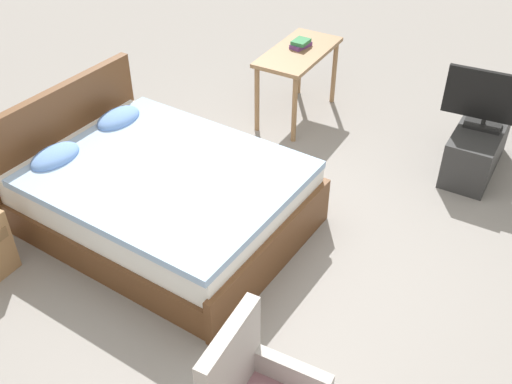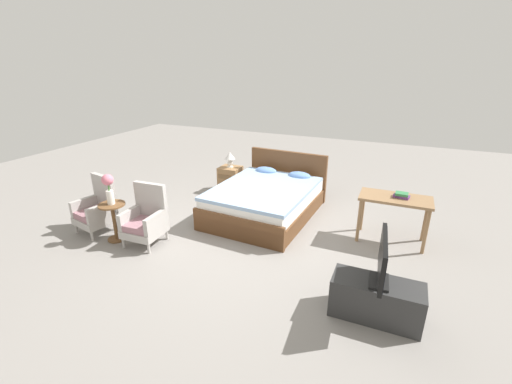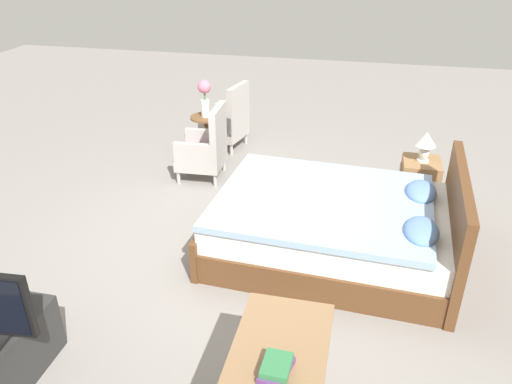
% 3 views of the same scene
% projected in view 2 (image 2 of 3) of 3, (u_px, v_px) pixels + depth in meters
% --- Properties ---
extents(ground_plane, '(16.00, 16.00, 0.00)m').
position_uv_depth(ground_plane, '(243.00, 238.00, 5.50)').
color(ground_plane, gray).
extents(bed, '(1.74, 2.28, 0.96)m').
position_uv_depth(bed, '(267.00, 199.00, 6.24)').
color(bed, brown).
rests_on(bed, ground_plane).
extents(armchair_by_window_left, '(0.64, 0.64, 0.92)m').
position_uv_depth(armchair_by_window_left, '(98.00, 209.00, 5.62)').
color(armchair_by_window_left, '#ADA8A3').
rests_on(armchair_by_window_left, ground_plane).
extents(armchair_by_window_right, '(0.56, 0.56, 0.92)m').
position_uv_depth(armchair_by_window_right, '(146.00, 220.00, 5.25)').
color(armchair_by_window_right, '#ADA8A3').
rests_on(armchair_by_window_right, ground_plane).
extents(side_table, '(0.40, 0.40, 0.61)m').
position_uv_depth(side_table, '(114.00, 218.00, 5.31)').
color(side_table, brown).
rests_on(side_table, ground_plane).
extents(flower_vase, '(0.17, 0.17, 0.48)m').
position_uv_depth(flower_vase, '(108.00, 186.00, 5.12)').
color(flower_vase, silver).
rests_on(flower_vase, side_table).
extents(nightstand, '(0.44, 0.41, 0.54)m').
position_uv_depth(nightstand, '(230.00, 179.00, 7.38)').
color(nightstand, '#997047').
rests_on(nightstand, ground_plane).
extents(table_lamp, '(0.22, 0.22, 0.33)m').
position_uv_depth(table_lamp, '(230.00, 157.00, 7.21)').
color(table_lamp, silver).
rests_on(table_lamp, nightstand).
extents(tv_stand, '(0.96, 0.40, 0.45)m').
position_uv_depth(tv_stand, '(376.00, 300.00, 3.73)').
color(tv_stand, '#2D2D2D').
rests_on(tv_stand, ground_plane).
extents(tv_flatscreen, '(0.22, 0.77, 0.53)m').
position_uv_depth(tv_flatscreen, '(382.00, 260.00, 3.55)').
color(tv_flatscreen, black).
rests_on(tv_flatscreen, tv_stand).
extents(vanity_desk, '(1.04, 0.52, 0.74)m').
position_uv_depth(vanity_desk, '(395.00, 204.00, 5.18)').
color(vanity_desk, '#8E6B47').
rests_on(vanity_desk, ground_plane).
extents(book_stack, '(0.24, 0.17, 0.08)m').
position_uv_depth(book_stack, '(402.00, 195.00, 5.11)').
color(book_stack, '#66387A').
rests_on(book_stack, vanity_desk).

